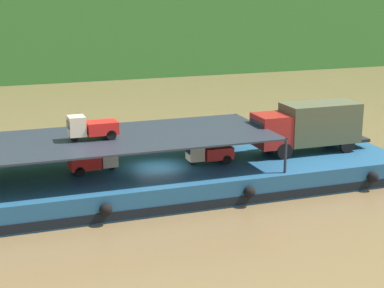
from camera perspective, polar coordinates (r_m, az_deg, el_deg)
The scene contains 7 objects.
ground_plane at distance 36.71m, azimuth -3.15°, elevation -4.36°, with size 400.00×400.00×0.00m, color brown.
cargo_barge at distance 36.46m, azimuth -3.16°, elevation -3.26°, with size 29.91×8.51×1.50m.
covered_lorry at distance 39.71m, azimuth 10.71°, elevation 1.66°, with size 7.87×2.34×3.10m.
cargo_rack at distance 34.90m, azimuth -9.22°, elevation 0.34°, with size 20.71×7.18×2.00m.
mini_truck_lower_aft at distance 35.50m, azimuth -9.00°, elevation -1.49°, with size 2.79×1.28×1.38m.
mini_truck_lower_mid at distance 36.75m, azimuth 1.53°, elevation -0.75°, with size 2.77×1.25×1.38m.
mini_truck_upper_mid at distance 34.70m, azimuth -9.21°, elevation 1.54°, with size 2.75×1.22×1.38m.
Camera 1 is at (-9.76, -33.31, 11.97)m, focal length 57.90 mm.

